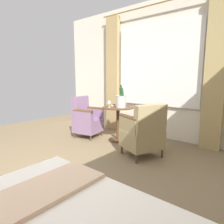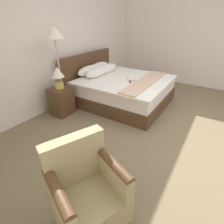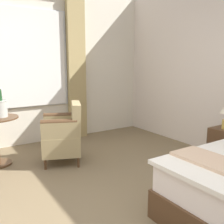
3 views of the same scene
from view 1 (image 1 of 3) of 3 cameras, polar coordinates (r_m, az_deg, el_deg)
ground_plane at (r=2.65m, az=-22.67°, el=-20.83°), size 7.55×7.55×0.00m
wall_window_side at (r=4.56m, az=13.08°, el=11.42°), size 0.27×5.49×2.94m
side_table_round at (r=4.20m, az=1.70°, el=-2.22°), size 0.66×0.66×0.72m
champagne_bucket at (r=4.08m, az=2.60°, el=3.43°), size 0.22×0.22×0.49m
wine_glass_near_bucket at (r=4.31m, az=2.43°, el=3.04°), size 0.07×0.07×0.14m
wine_glass_near_edge at (r=4.13m, az=-0.80°, el=2.84°), size 0.07×0.07×0.15m
snack_plate at (r=4.31m, az=0.63°, el=1.86°), size 0.14×0.14×0.04m
armchair_by_window at (r=3.37m, az=8.95°, el=-5.65°), size 0.76×0.74×0.91m
armchair_facing_bed at (r=4.52m, az=-7.26°, el=-2.03°), size 0.63×0.63×0.91m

